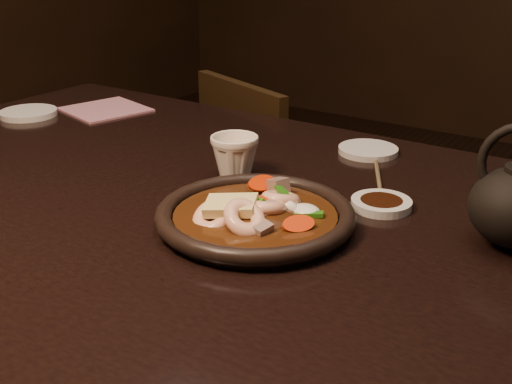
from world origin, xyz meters
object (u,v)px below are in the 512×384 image
Objects in this scene: chair at (274,208)px; plate at (255,217)px; table at (228,250)px; tea_cup at (235,156)px.

chair is 0.86m from plate.
plate is at bearing 141.57° from chair.
chair is at bearing 117.01° from table.
table is at bearing 153.48° from plate.
tea_cup reaches higher than table.
table is 5.74× the size of plate.
tea_cup is (0.27, -0.55, 0.36)m from chair.
plate is at bearing -45.18° from tea_cup.
chair is at bearing 120.72° from plate.
table is at bearing 137.87° from chair.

